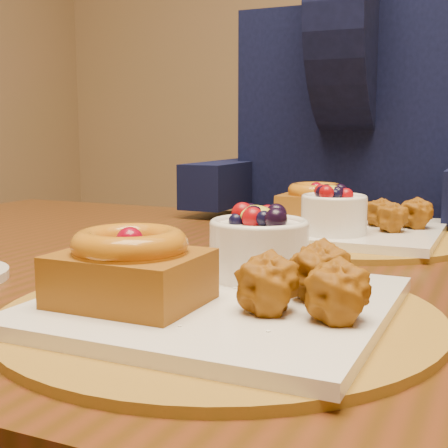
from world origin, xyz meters
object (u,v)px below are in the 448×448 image
at_px(diner, 360,116).
at_px(chair_far, 441,360).
at_px(dining_table, 296,331).
at_px(place_setting_far, 340,223).
at_px(place_setting_near, 219,286).

bearing_deg(diner, chair_far, -9.50).
distance_m(dining_table, chair_far, 0.67).
bearing_deg(dining_table, place_setting_far, 90.75).
height_order(dining_table, diner, diner).
xyz_separation_m(dining_table, place_setting_far, (-0.00, 0.21, 0.10)).
distance_m(place_setting_far, chair_far, 0.54).
height_order(dining_table, place_setting_far, place_setting_far).
height_order(dining_table, chair_far, chair_far).
bearing_deg(place_setting_near, chair_far, 81.64).
distance_m(chair_far, diner, 0.53).
distance_m(dining_table, place_setting_far, 0.24).
bearing_deg(place_setting_far, place_setting_near, -90.07).
height_order(place_setting_near, diner, diner).
bearing_deg(place_setting_far, dining_table, -89.25).
xyz_separation_m(place_setting_near, diner, (-0.05, 0.79, 0.16)).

